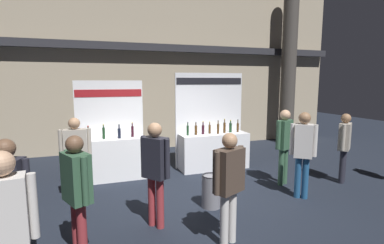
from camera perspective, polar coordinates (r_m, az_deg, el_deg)
The scene contains 14 objects.
ground_plane at distance 6.25m, azimuth -0.26°, elevation -14.24°, with size 29.22×29.22×0.00m, color black.
hall_colonnade at distance 10.21m, azimuth -8.78°, elevation 12.24°, with size 14.61×1.22×6.32m.
exhibitor_booth_0 at distance 7.39m, azimuth -15.35°, elevation -6.06°, with size 1.63×0.66×2.38m.
exhibitor_booth_1 at distance 7.98m, azimuth 4.15°, elevation -4.67°, with size 1.96×0.66×2.58m.
trash_bin at distance 5.66m, azimuth 3.81°, elevation -13.28°, with size 0.37×0.37×0.63m.
visitor_0 at distance 7.63m, azimuth 27.61°, elevation -3.48°, with size 0.47×0.42×1.63m.
visitor_1 at distance 6.25m, azimuth 20.88°, elevation -4.71°, with size 0.41×0.40×1.76m.
visitor_3 at distance 6.18m, azimuth -21.76°, elevation -5.40°, with size 0.60×0.22×1.67m.
visitor_4 at distance 6.95m, azimuth 17.56°, elevation -3.52°, with size 0.50×0.33×1.73m.
visitor_5 at distance 4.74m, azimuth -7.18°, elevation -8.41°, with size 0.43×0.47×1.72m.
visitor_6 at distance 4.26m, azimuth 7.24°, elevation -10.87°, with size 0.56×0.41×1.65m.
visitor_7 at distance 4.16m, azimuth -32.07°, elevation -12.31°, with size 0.50×0.32×1.71m.
visitor_8 at distance 3.31m, azimuth -32.49°, elevation -16.67°, with size 0.53×0.30×1.76m.
visitor_9 at distance 4.14m, azimuth -21.57°, elevation -11.59°, with size 0.40×0.55×1.69m.
Camera 1 is at (-1.88, -5.47, 2.37)m, focal length 27.31 mm.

